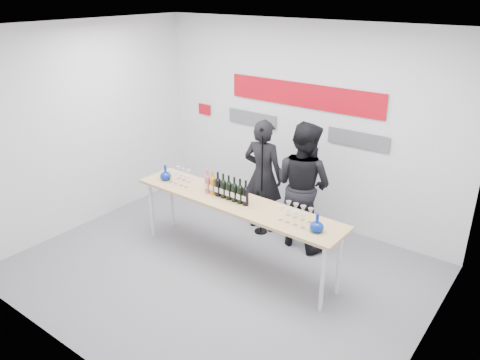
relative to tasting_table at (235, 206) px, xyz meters
The scene contains 12 objects.
ground 0.89m from the tasting_table, 96.41° to the right, with size 5.00×5.00×0.00m, color slate.
back_wall 1.82m from the tasting_table, 91.18° to the left, with size 5.00×0.04×3.00m, color silver.
signage 1.93m from the tasting_table, 93.12° to the left, with size 3.38×0.02×0.79m.
tasting_table is the anchor object (origin of this frame).
wine_bottles 0.27m from the tasting_table, behind, with size 0.71×0.09×0.33m.
decanter_left 1.22m from the tasting_table, behind, with size 0.16×0.16×0.21m, color navy, non-canonical shape.
decanter_right 1.22m from the tasting_table, ahead, with size 0.16×0.16×0.21m, color navy, non-canonical shape.
glasses_left 0.97m from the tasting_table, behind, with size 0.36×0.23×0.18m.
glasses_right 0.91m from the tasting_table, ahead, with size 0.37×0.23×0.18m.
presenter_left 1.04m from the tasting_table, 104.52° to the left, with size 0.62×0.41×1.69m, color black.
presenter_right 1.05m from the tasting_table, 65.18° to the left, with size 0.87×0.68×1.79m, color black.
mic_stand 0.94m from the tasting_table, 102.16° to the left, with size 0.19×0.19×1.63m.
Camera 1 is at (3.30, -3.94, 3.44)m, focal length 35.00 mm.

